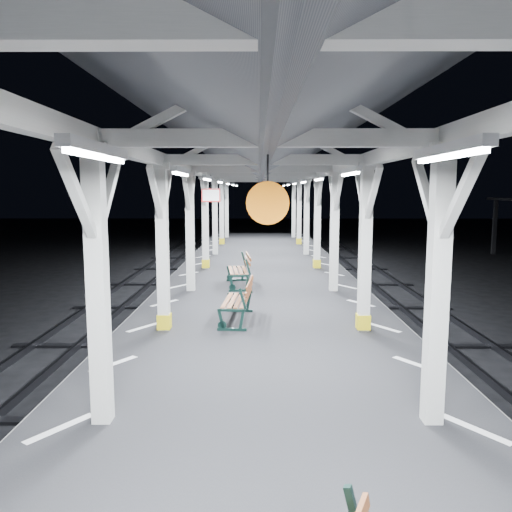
{
  "coord_description": "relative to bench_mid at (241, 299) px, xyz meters",
  "views": [
    {
      "loc": [
        -0.11,
        -7.76,
        3.79
      ],
      "look_at": [
        -0.16,
        4.33,
        2.2
      ],
      "focal_mm": 35.0,
      "sensor_mm": 36.0,
      "label": 1
    }
  ],
  "objects": [
    {
      "name": "ground",
      "position": [
        0.49,
        -2.72,
        -1.47
      ],
      "size": [
        120.0,
        120.0,
        0.0
      ],
      "primitive_type": "plane",
      "color": "black",
      "rests_on": "ground"
    },
    {
      "name": "bench_far",
      "position": [
        -0.12,
        3.96,
        0.02
      ],
      "size": [
        0.81,
        1.77,
        0.93
      ],
      "rotation": [
        0.0,
        0.0,
        0.1
      ],
      "color": "black",
      "rests_on": "platform"
    },
    {
      "name": "hazard_stripes_right",
      "position": [
        2.94,
        -2.72,
        -0.47
      ],
      "size": [
        1.0,
        48.0,
        0.01
      ],
      "primitive_type": "cube",
      "color": "silver",
      "rests_on": "platform"
    },
    {
      "name": "canopy",
      "position": [
        0.49,
        -2.73,
        3.08
      ],
      "size": [
        5.4,
        49.0,
        4.65
      ],
      "color": "silver",
      "rests_on": "platform"
    },
    {
      "name": "hazard_stripes_left",
      "position": [
        -1.96,
        -2.72,
        -0.47
      ],
      "size": [
        1.0,
        48.0,
        0.01
      ],
      "primitive_type": "cube",
      "color": "silver",
      "rests_on": "platform"
    },
    {
      "name": "platform",
      "position": [
        0.49,
        -2.72,
        -0.97
      ],
      "size": [
        6.0,
        50.0,
        1.0
      ],
      "primitive_type": "cube",
      "color": "black",
      "rests_on": "ground"
    },
    {
      "name": "bench_mid",
      "position": [
        0.0,
        0.0,
        0.0
      ],
      "size": [
        0.72,
        1.67,
        0.89
      ],
      "rotation": [
        0.0,
        0.0,
        -0.07
      ],
      "color": "black",
      "rests_on": "platform"
    }
  ]
}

